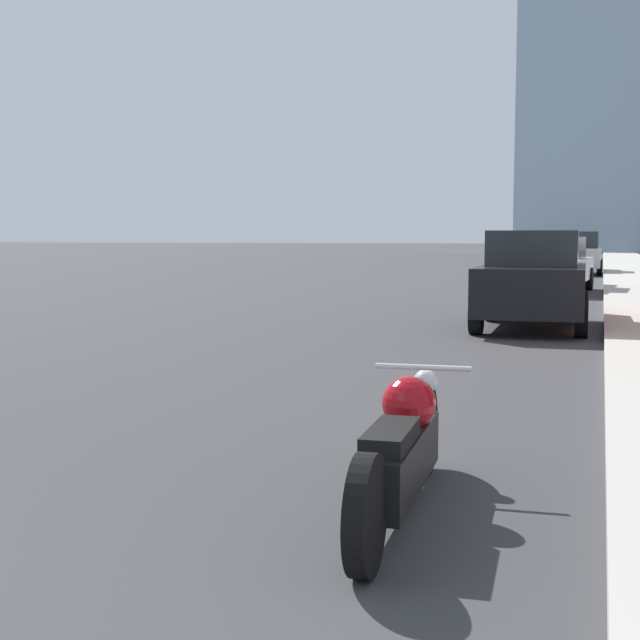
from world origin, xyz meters
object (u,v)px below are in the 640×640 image
parked_car_white (555,264)px  motorcycle (402,450)px  parked_car_black (533,280)px  parked_car_silver (580,253)px

parked_car_white → motorcycle: bearing=-85.5°
parked_car_black → parked_car_white: 10.21m
motorcycle → parked_car_black: 10.62m
motorcycle → parked_car_white: 20.82m
parked_car_white → parked_car_black: bearing=-85.2°
parked_car_black → parked_car_white: parked_car_black is taller
motorcycle → parked_car_silver: parked_car_silver is taller
parked_car_black → parked_car_silver: size_ratio=0.87×
motorcycle → parked_car_black: parked_car_black is taller
motorcycle → parked_car_black: (-0.06, 10.61, 0.46)m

